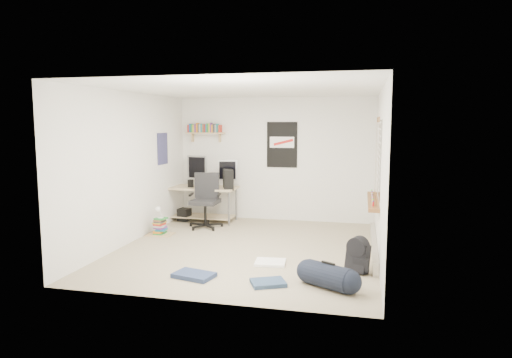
% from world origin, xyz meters
% --- Properties ---
extents(floor, '(4.00, 4.50, 0.01)m').
position_xyz_m(floor, '(0.00, 0.00, -0.01)').
color(floor, gray).
rests_on(floor, ground).
extents(ceiling, '(4.00, 4.50, 0.01)m').
position_xyz_m(ceiling, '(0.00, 0.00, 2.50)').
color(ceiling, white).
rests_on(ceiling, ground).
extents(back_wall, '(4.00, 0.01, 2.50)m').
position_xyz_m(back_wall, '(0.00, 2.25, 1.25)').
color(back_wall, silver).
rests_on(back_wall, ground).
extents(left_wall, '(0.01, 4.50, 2.50)m').
position_xyz_m(left_wall, '(-2.00, 0.00, 1.25)').
color(left_wall, silver).
rests_on(left_wall, ground).
extents(right_wall, '(0.01, 4.50, 2.50)m').
position_xyz_m(right_wall, '(2.00, 0.00, 1.25)').
color(right_wall, silver).
rests_on(right_wall, ground).
extents(desk, '(1.59, 0.93, 0.68)m').
position_xyz_m(desk, '(-1.44, 1.76, 0.36)').
color(desk, '#C8C18B').
rests_on(desk, floor).
extents(monitor_left, '(0.46, 0.22, 0.49)m').
position_xyz_m(monitor_left, '(-1.59, 2.00, 0.93)').
color(monitor_left, '#99989D').
rests_on(monitor_left, desk).
extents(monitor_right, '(0.38, 0.17, 0.41)m').
position_xyz_m(monitor_right, '(-0.92, 2.00, 0.89)').
color(monitor_right, '#A7A7AC').
rests_on(monitor_right, desk).
extents(pc_tower, '(0.31, 0.42, 0.40)m').
position_xyz_m(pc_tower, '(-0.83, 1.70, 0.88)').
color(pc_tower, black).
rests_on(pc_tower, desk).
extents(keyboard, '(0.41, 0.19, 0.02)m').
position_xyz_m(keyboard, '(-1.47, 1.59, 0.69)').
color(keyboard, black).
rests_on(keyboard, desk).
extents(speaker_left, '(0.09, 0.09, 0.18)m').
position_xyz_m(speaker_left, '(-1.61, 1.67, 0.77)').
color(speaker_left, black).
rests_on(speaker_left, desk).
extents(speaker_right, '(0.11, 0.11, 0.19)m').
position_xyz_m(speaker_right, '(-0.92, 1.87, 0.77)').
color(speaker_right, black).
rests_on(speaker_right, desk).
extents(office_chair, '(0.79, 0.79, 1.04)m').
position_xyz_m(office_chair, '(-1.15, 1.22, 0.49)').
color(office_chair, black).
rests_on(office_chair, floor).
extents(wall_shelf, '(0.80, 0.22, 0.24)m').
position_xyz_m(wall_shelf, '(-1.45, 2.14, 1.78)').
color(wall_shelf, tan).
rests_on(wall_shelf, back_wall).
extents(poster_back_wall, '(0.62, 0.03, 0.92)m').
position_xyz_m(poster_back_wall, '(0.15, 2.23, 1.55)').
color(poster_back_wall, black).
rests_on(poster_back_wall, back_wall).
extents(poster_left_wall, '(0.02, 0.42, 0.60)m').
position_xyz_m(poster_left_wall, '(-1.99, 1.20, 1.50)').
color(poster_left_wall, navy).
rests_on(poster_left_wall, left_wall).
extents(window, '(0.10, 1.50, 1.26)m').
position_xyz_m(window, '(1.95, 0.30, 1.45)').
color(window, brown).
rests_on(window, right_wall).
extents(baseboard_heater, '(0.08, 2.50, 0.18)m').
position_xyz_m(baseboard_heater, '(1.96, 0.30, 0.09)').
color(baseboard_heater, '#B7B2A8').
rests_on(baseboard_heater, floor).
extents(backpack, '(0.35, 0.32, 0.38)m').
position_xyz_m(backpack, '(1.72, -0.82, 0.20)').
color(backpack, black).
rests_on(backpack, floor).
extents(duffel_bag, '(0.41, 0.41, 0.59)m').
position_xyz_m(duffel_bag, '(1.38, -1.49, 0.14)').
color(duffel_bag, black).
rests_on(duffel_bag, floor).
extents(tshirt, '(0.46, 0.40, 0.04)m').
position_xyz_m(tshirt, '(0.51, -0.71, 0.02)').
color(tshirt, white).
rests_on(tshirt, floor).
extents(jeans_a, '(0.58, 0.44, 0.06)m').
position_xyz_m(jeans_a, '(-0.35, -1.50, 0.03)').
color(jeans_a, navy).
rests_on(jeans_a, floor).
extents(jeans_b, '(0.50, 0.45, 0.05)m').
position_xyz_m(jeans_b, '(0.65, -1.54, 0.03)').
color(jeans_b, navy).
rests_on(jeans_b, floor).
extents(book_stack, '(0.48, 0.41, 0.30)m').
position_xyz_m(book_stack, '(-1.75, 0.51, 0.15)').
color(book_stack, brown).
rests_on(book_stack, floor).
extents(desk_lamp, '(0.15, 0.20, 0.18)m').
position_xyz_m(desk_lamp, '(-1.73, 0.49, 0.38)').
color(desk_lamp, white).
rests_on(desk_lamp, book_stack).
extents(subwoofer, '(0.25, 0.25, 0.25)m').
position_xyz_m(subwoofer, '(-1.75, 1.65, 0.14)').
color(subwoofer, black).
rests_on(subwoofer, floor).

